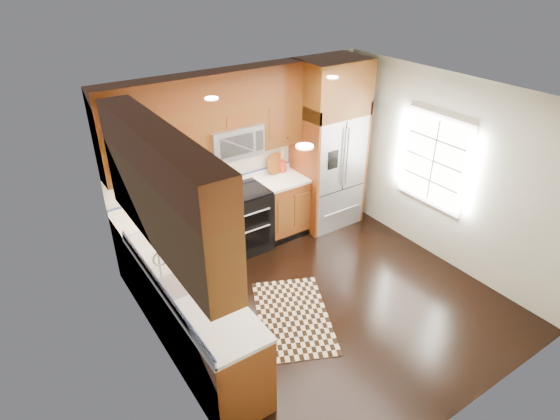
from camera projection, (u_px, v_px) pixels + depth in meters
ground at (325, 301)px, 5.96m from camera, size 4.00×4.00×0.00m
wall_back at (243, 156)px, 6.77m from camera, size 4.00×0.02×2.60m
wall_left at (164, 272)px, 4.35m from camera, size 0.02×4.00×2.60m
wall_right at (446, 172)px, 6.29m from camera, size 0.02×4.00×2.60m
window at (434, 161)px, 6.38m from camera, size 0.04×1.10×1.30m
base_cabinets at (204, 270)px, 5.79m from camera, size 2.85×3.00×0.90m
countertop at (207, 230)px, 5.71m from camera, size 2.86×3.01×0.04m
upper_cabinets at (191, 145)px, 5.19m from camera, size 2.85×3.00×1.15m
range at (241, 220)px, 6.81m from camera, size 0.76×0.67×0.95m
microwave at (233, 140)px, 6.32m from camera, size 0.76×0.40×0.42m
refrigerator at (329, 145)px, 7.13m from camera, size 0.98×0.75×2.60m
sink_faucet at (183, 277)px, 4.79m from camera, size 0.54×0.44×0.37m
rug at (293, 316)px, 5.71m from camera, size 1.37×1.65×0.01m
knife_block at (188, 191)px, 6.35m from camera, size 0.14×0.16×0.27m
utensil_crock at (282, 164)px, 7.11m from camera, size 0.15×0.15×0.35m
cutting_board at (276, 173)px, 7.10m from camera, size 0.38×0.38×0.02m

